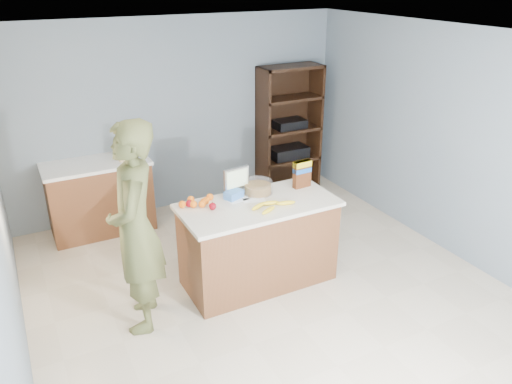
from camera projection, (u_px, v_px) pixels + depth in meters
name	position (u px, v px, depth m)	size (l,w,h in m)	color
floor	(272.00, 295.00, 5.02)	(4.50, 5.00, 0.02)	beige
walls	(274.00, 138.00, 4.35)	(4.52, 5.02, 2.51)	slate
counter_peninsula	(258.00, 246.00, 5.09)	(1.56, 0.76, 0.90)	brown
back_cabinet	(100.00, 197.00, 6.11)	(1.24, 0.62, 0.90)	brown
shelving_unit	(287.00, 131.00, 7.22)	(0.90, 0.40, 1.80)	black
person	(136.00, 229.00, 4.28)	(0.70, 0.46, 1.93)	brown
knife_block	(123.00, 151.00, 5.95)	(0.12, 0.10, 0.31)	tan
envelopes	(246.00, 200.00, 4.96)	(0.38, 0.24, 0.00)	white
bananas	(270.00, 206.00, 4.80)	(0.47, 0.25, 0.04)	yellow
apples	(201.00, 205.00, 4.78)	(0.25, 0.23, 0.07)	maroon
oranges	(198.00, 202.00, 4.85)	(0.37, 0.22, 0.07)	orange
blue_carton	(234.00, 195.00, 4.99)	(0.18, 0.12, 0.08)	blue
salad_bowl	(258.00, 188.00, 5.10)	(0.30, 0.30, 0.13)	#267219
tv	(236.00, 179.00, 5.04)	(0.28, 0.12, 0.28)	silver
cereal_box	(302.00, 172.00, 5.19)	(0.20, 0.08, 0.29)	#592B14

